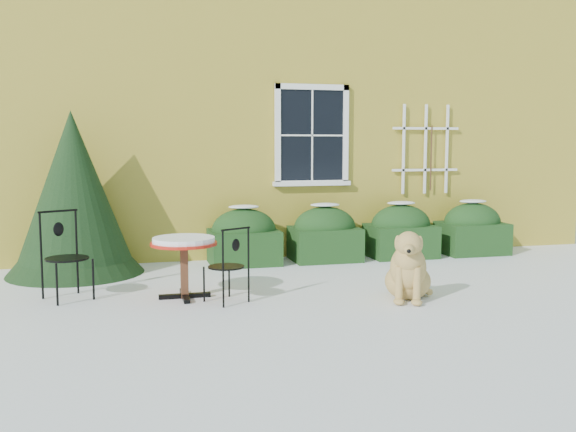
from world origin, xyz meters
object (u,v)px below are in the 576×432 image
object	(u,v)px
bistro_table	(184,248)
patio_chair_far	(65,255)
evergreen_shrub	(74,209)
patio_chair_near	(228,265)
dog	(408,271)

from	to	relation	value
bistro_table	patio_chair_far	world-z (taller)	patio_chair_far
evergreen_shrub	patio_chair_near	bearing A→B (deg)	-50.45
evergreen_shrub	patio_chair_far	xyz separation A→B (m)	(-0.00, -1.55, -0.40)
patio_chair_near	patio_chair_far	distance (m)	1.96
evergreen_shrub	patio_chair_far	distance (m)	1.60
patio_chair_far	dog	bearing A→B (deg)	-42.91
patio_chair_near	patio_chair_far	size ratio (longest dim) A/B	0.85
evergreen_shrub	bistro_table	world-z (taller)	evergreen_shrub
bistro_table	patio_chair_near	bearing A→B (deg)	-36.50
bistro_table	patio_chair_far	bearing A→B (deg)	166.83
patio_chair_far	evergreen_shrub	bearing A→B (deg)	62.51
patio_chair_far	dog	xyz separation A→B (m)	(3.90, -1.09, -0.18)
patio_chair_near	dog	bearing A→B (deg)	139.87
bistro_table	patio_chair_near	xyz separation A→B (m)	(0.47, -0.35, -0.17)
evergreen_shrub	patio_chair_far	bearing A→B (deg)	-90.13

